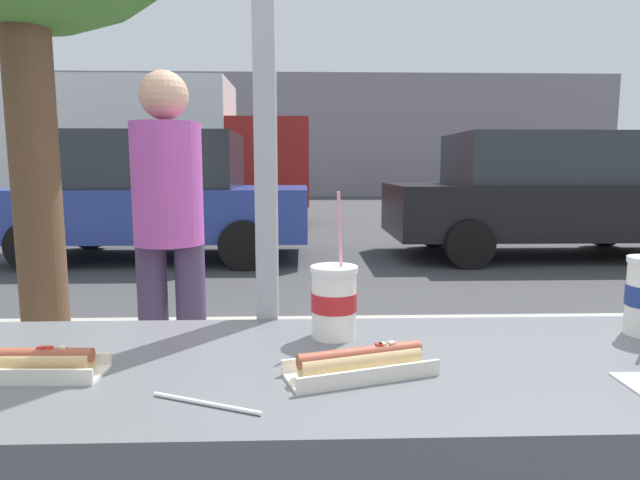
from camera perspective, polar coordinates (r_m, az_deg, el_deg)
name	(u,v)px	position (r m, az deg, el deg)	size (l,w,h in m)	color
ground_plane	(298,243)	(9.29, -2.39, -0.27)	(60.00, 60.00, 0.00)	#424244
sidewalk_strip	(288,397)	(3.07, -3.45, -16.35)	(16.00, 2.80, 0.11)	#B2ADA3
building_facade_far	(300,136)	(24.19, -2.12, 11.05)	(28.00, 1.20, 5.32)	gray
soda_cup_left	(334,300)	(1.14, 1.52, -6.47)	(0.10, 0.10, 0.31)	white
hotdog_tray_near	(361,363)	(0.96, 4.36, -12.92)	(0.28, 0.16, 0.05)	silver
hotdog_tray_far	(29,363)	(1.07, -28.69, -11.49)	(0.26, 0.09, 0.05)	silver
loose_straw	(206,403)	(0.87, -12.08, -16.69)	(0.01, 0.01, 0.19)	white
parked_car_blue	(158,196)	(7.95, -16.96, 4.50)	(4.28, 2.06, 1.78)	#283D93
parked_car_black	(544,195)	(8.45, 22.78, 4.43)	(4.58, 2.06, 1.78)	black
box_truck	(144,149)	(12.82, -18.27, 9.26)	(7.00, 2.44, 3.19)	silver
pedestrian	(169,224)	(2.58, -15.84, 1.63)	(0.32, 0.32, 1.63)	#3F324D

